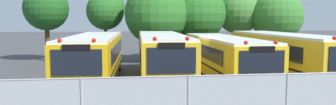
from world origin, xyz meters
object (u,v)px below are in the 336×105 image
school_bus_1 (162,55)px  tree_4 (239,11)px  school_bus_0 (95,56)px  tree_2 (154,13)px  tree_0 (48,9)px  school_bus_2 (223,56)px  tree_5 (278,16)px  tree_1 (107,10)px  school_bus_3 (284,54)px  tree_3 (197,13)px

school_bus_1 → tree_4: 14.01m
school_bus_0 → tree_4: size_ratio=1.71×
tree_2 → tree_0: bearing=168.0°
school_bus_1 → school_bus_2: 3.67m
school_bus_0 → school_bus_1: (3.69, -0.22, 0.02)m
tree_0 → tree_5: 19.87m
school_bus_0 → tree_0: 11.51m
school_bus_0 → tree_1: 10.56m
school_bus_2 → tree_0: size_ratio=1.75×
tree_4 → tree_5: 3.45m
tree_1 → tree_5: (14.93, -1.30, -0.47)m
school_bus_3 → tree_3: size_ratio=1.71×
school_bus_0 → tree_2: 9.41m
tree_4 → school_bus_2: bearing=-113.8°
tree_1 → tree_4: bearing=2.4°
school_bus_1 → school_bus_0: bearing=-1.9°
tree_4 → school_bus_3: bearing=-95.3°
school_bus_1 → tree_0: bearing=-48.6°
school_bus_1 → tree_1: bearing=-69.0°
tree_2 → tree_5: 11.00m
school_bus_2 → tree_2: tree_2 is taller
tree_4 → tree_5: bearing=-31.7°
school_bus_1 → tree_1: (-3.68, 10.38, 2.83)m
school_bus_0 → tree_1: size_ratio=1.89×
school_bus_2 → school_bus_3: size_ratio=0.98×
tree_0 → tree_3: bearing=-3.1°
school_bus_1 → tree_5: bearing=-139.6°
school_bus_0 → tree_2: size_ratio=1.68×
tree_1 → tree_2: (3.96, -2.04, -0.28)m
school_bus_0 → school_bus_2: bearing=-178.0°
tree_3 → tree_0: bearing=176.9°
school_bus_3 → tree_5: size_ratio=1.86×
tree_1 → tree_0: bearing=-178.2°
school_bus_1 → tree_2: (0.28, 8.35, 2.55)m
tree_4 → tree_2: bearing=-162.5°
school_bus_2 → tree_5: 11.89m
school_bus_1 → tree_4: size_ratio=1.66×
school_bus_3 → school_bus_0: bearing=-2.2°
tree_5 → school_bus_3: bearing=-113.5°
tree_1 → tree_5: 15.00m
school_bus_2 → tree_3: (0.44, 9.27, 2.66)m
school_bus_3 → tree_4: tree_4 is taller
tree_1 → tree_2: tree_2 is taller
tree_0 → tree_5: (19.83, -1.14, -0.53)m
school_bus_1 → tree_5: (11.25, 9.09, 2.36)m
school_bus_1 → tree_1: 11.38m
tree_0 → tree_1: (4.90, 0.16, -0.06)m
tree_1 → tree_5: bearing=-5.0°
tree_0 → tree_5: tree_0 is taller
school_bus_2 → school_bus_1: bearing=3.9°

